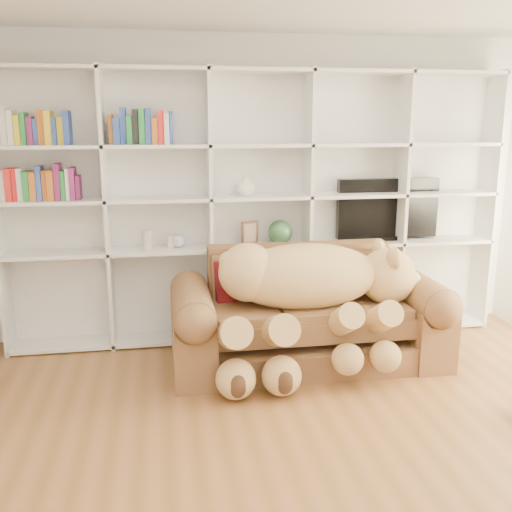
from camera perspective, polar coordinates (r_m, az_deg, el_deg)
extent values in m
plane|color=brown|center=(3.41, 7.47, -21.78)|extent=(5.00, 5.00, 0.00)
cube|color=white|center=(5.26, -0.04, 6.75)|extent=(5.00, 0.02, 2.70)
cube|color=white|center=(5.25, 0.02, 5.08)|extent=(4.40, 0.03, 2.40)
cube|color=white|center=(5.04, -14.68, 4.30)|extent=(0.03, 0.35, 2.40)
cube|color=white|center=(5.03, -4.63, 4.68)|extent=(0.03, 0.35, 2.40)
cube|color=white|center=(5.18, 5.14, 4.92)|extent=(0.03, 0.35, 2.40)
cube|color=white|center=(5.47, 14.13, 5.02)|extent=(0.03, 0.35, 2.40)
cube|color=white|center=(5.88, 22.05, 5.00)|extent=(0.03, 0.35, 2.40)
cube|color=white|center=(5.39, 0.31, -7.58)|extent=(4.40, 0.35, 0.03)
cube|color=white|center=(5.15, 0.32, 0.97)|extent=(4.40, 0.35, 0.03)
cube|color=white|center=(5.08, 0.32, 5.94)|extent=(4.40, 0.35, 0.03)
cube|color=white|center=(5.04, 0.33, 11.02)|extent=(4.40, 0.35, 0.03)
cube|color=white|center=(5.05, 0.34, 18.07)|extent=(4.40, 0.35, 0.03)
cube|color=brown|center=(4.81, 5.16, -9.26)|extent=(2.11, 0.85, 0.22)
cube|color=brown|center=(4.67, 5.31, -5.61)|extent=(1.56, 0.70, 0.30)
cube|color=brown|center=(4.98, 4.20, -1.86)|extent=(1.56, 0.20, 0.55)
cube|color=brown|center=(4.61, -6.33, -8.10)|extent=(0.32, 0.95, 0.55)
cube|color=brown|center=(5.06, 15.66, -6.55)|extent=(0.32, 0.95, 0.55)
cylinder|color=brown|center=(4.52, -6.41, -4.84)|extent=(0.32, 0.90, 0.32)
cylinder|color=brown|center=(4.97, 15.86, -3.56)|extent=(0.32, 0.90, 0.32)
ellipsoid|color=tan|center=(4.54, 4.93, -2.02)|extent=(1.21, 0.59, 0.52)
sphere|color=tan|center=(4.44, -0.83, -1.64)|extent=(0.46, 0.46, 0.46)
sphere|color=tan|center=(4.77, 13.00, -1.98)|extent=(0.46, 0.46, 0.46)
sphere|color=#D3B88B|center=(4.85, 14.90, -2.58)|extent=(0.23, 0.23, 0.23)
sphere|color=#3F2816|center=(4.89, 15.85, -2.64)|extent=(0.07, 0.07, 0.07)
ellipsoid|color=tan|center=(4.57, 13.64, -0.23)|extent=(0.11, 0.18, 0.18)
ellipsoid|color=tan|center=(4.86, 12.16, 0.65)|extent=(0.11, 0.18, 0.18)
sphere|color=tan|center=(4.39, -2.72, -0.53)|extent=(0.16, 0.16, 0.16)
cylinder|color=tan|center=(4.39, 8.57, -6.54)|extent=(0.20, 0.56, 0.41)
cylinder|color=tan|center=(4.49, 12.15, -6.26)|extent=(0.20, 0.56, 0.41)
cylinder|color=tan|center=(4.23, -2.41, -7.79)|extent=(0.23, 0.65, 0.47)
cylinder|color=tan|center=(4.28, 2.08, -7.52)|extent=(0.23, 0.65, 0.47)
sphere|color=tan|center=(4.32, 9.20, -10.20)|extent=(0.24, 0.24, 0.24)
sphere|color=tan|center=(4.42, 12.86, -9.83)|extent=(0.24, 0.24, 0.24)
sphere|color=tan|center=(4.17, -2.05, -12.14)|extent=(0.29, 0.29, 0.29)
sphere|color=tan|center=(4.23, 2.55, -11.82)|extent=(0.29, 0.29, 0.29)
cube|color=maroon|center=(4.70, -1.91, -2.67)|extent=(0.40, 0.26, 0.39)
cube|color=black|center=(5.49, 13.01, 4.69)|extent=(0.97, 0.08, 0.55)
cube|color=black|center=(5.53, 12.86, 1.86)|extent=(0.32, 0.18, 0.04)
cube|color=#572F1D|center=(5.11, -0.62, 2.35)|extent=(0.16, 0.09, 0.21)
sphere|color=#2F5B35|center=(5.16, 2.42, 2.41)|extent=(0.22, 0.22, 0.22)
cylinder|color=beige|center=(5.06, -10.80, 1.64)|extent=(0.09, 0.09, 0.17)
cylinder|color=beige|center=(5.07, -8.56, 1.42)|extent=(0.07, 0.07, 0.11)
sphere|color=silver|center=(5.07, -7.75, 1.51)|extent=(0.11, 0.11, 0.11)
imported|color=white|center=(5.04, -1.09, 7.09)|extent=(0.19, 0.19, 0.18)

